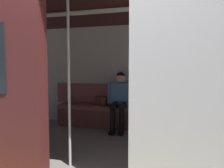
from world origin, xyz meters
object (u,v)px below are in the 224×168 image
grab_pole_far (134,82)px  bench_seat (127,112)px  book (139,106)px  handbag (101,101)px  train_car (111,51)px  person_seated (120,97)px  grab_pole_door (69,82)px

grab_pole_far → bench_seat: bearing=-76.8°
book → handbag: bearing=5.8°
train_car → person_seated: bearing=-85.2°
bench_seat → book: size_ratio=14.03×
bench_seat → grab_pole_door: grab_pole_door is taller
handbag → grab_pole_far: (-1.02, 1.81, 0.54)m
train_car → person_seated: size_ratio=5.31×
handbag → grab_pole_door: bearing=96.0°
person_seated → grab_pole_door: grab_pole_door is taller
train_car → grab_pole_door: (0.35, 0.78, -0.45)m
train_car → person_seated: (0.09, -1.03, -0.86)m
person_seated → grab_pole_door: bearing=81.8°
book → grab_pole_door: (0.64, 1.95, 0.62)m
train_car → book: size_ratio=29.09×
book → grab_pole_door: grab_pole_door is taller
person_seated → grab_pole_far: 1.82m
person_seated → grab_pole_far: (-0.55, 1.68, 0.41)m
grab_pole_door → book: bearing=-108.2°
bench_seat → person_seated: 0.36m
grab_pole_door → bench_seat: bearing=-102.4°
train_car → book: train_car is taller
train_car → grab_pole_far: 0.92m
bench_seat → person_seated: person_seated is taller
train_car → bench_seat: size_ratio=2.07×
train_car → handbag: bearing=-64.6°
book → grab_pole_door: 2.14m
person_seated → grab_pole_door: (0.26, 1.81, 0.41)m
book → grab_pole_door: size_ratio=0.10×
person_seated → book: 0.45m
bench_seat → book: book is taller
train_car → book: 1.61m
person_seated → grab_pole_door: size_ratio=0.54×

